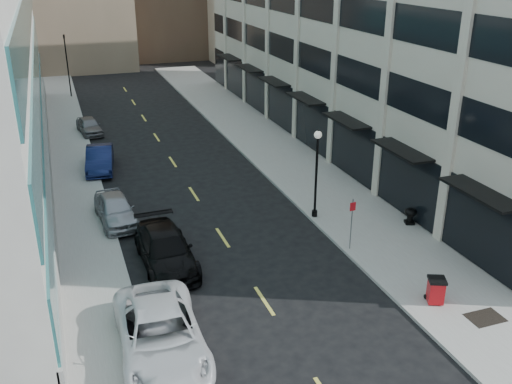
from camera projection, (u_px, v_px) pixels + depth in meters
sidewalk_right at (309, 177)px, 36.19m from camera, size 5.00×80.00×0.15m
sidewalk_left at (81, 208)px, 31.84m from camera, size 3.00×80.00×0.15m
building_right at (391, 16)px, 41.74m from camera, size 15.30×46.50×18.25m
grate_far at (485, 318)px, 22.12m from camera, size 1.40×1.00×0.01m
road_centerline at (207, 214)px, 31.28m from camera, size 0.15×68.20×0.01m
traffic_signal at (64, 39)px, 54.28m from camera, size 0.66×0.66×6.98m
car_white_van at (161, 335)px, 19.96m from camera, size 3.14×6.40×1.75m
car_black_pickup at (166, 250)px, 25.86m from camera, size 2.35×5.56×1.60m
car_silver_sedan at (115, 209)px, 30.03m from camera, size 2.13×4.63×1.54m
car_blue_sedan at (100, 159)px, 37.32m from camera, size 2.24×4.87×1.55m
car_grey_sedan at (89, 126)px, 44.90m from camera, size 2.06×4.07×1.33m
trash_bin at (436, 290)px, 22.88m from camera, size 0.89×0.89×1.11m
lamppost at (317, 166)px, 29.57m from camera, size 0.41×0.41×4.88m
sign_post at (352, 217)px, 26.67m from camera, size 0.30×0.07×2.59m
urn_planter at (410, 214)px, 29.65m from camera, size 0.63×0.63×0.87m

